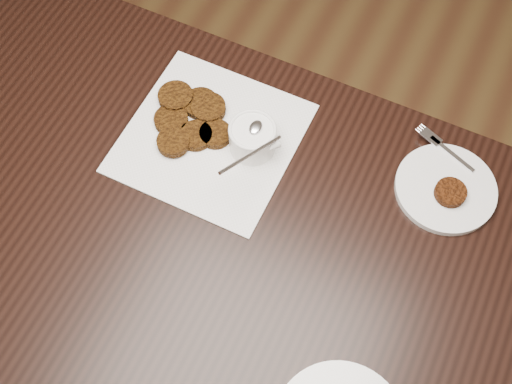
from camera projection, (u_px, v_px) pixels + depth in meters
floor at (221, 354)px, 1.83m from camera, size 4.00×4.00×0.00m
table at (202, 289)px, 1.52m from camera, size 1.31×0.84×0.75m
napkin at (211, 138)px, 1.27m from camera, size 0.33×0.33×0.00m
sauce_ramekin at (252, 129)px, 1.21m from camera, size 0.14×0.14×0.13m
patty_cluster at (194, 119)px, 1.28m from camera, size 0.24×0.24×0.02m
plate_with_patty at (447, 187)px, 1.21m from camera, size 0.25×0.25×0.03m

